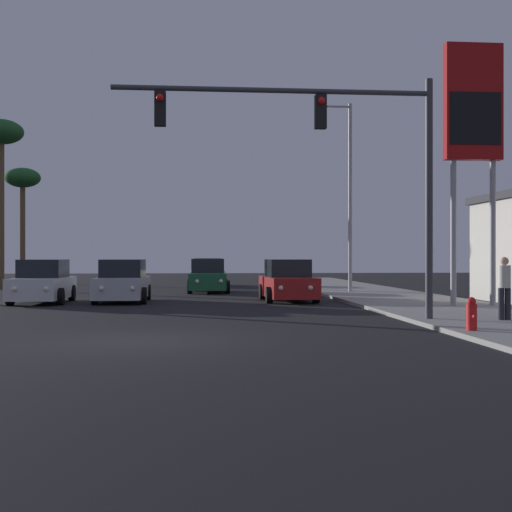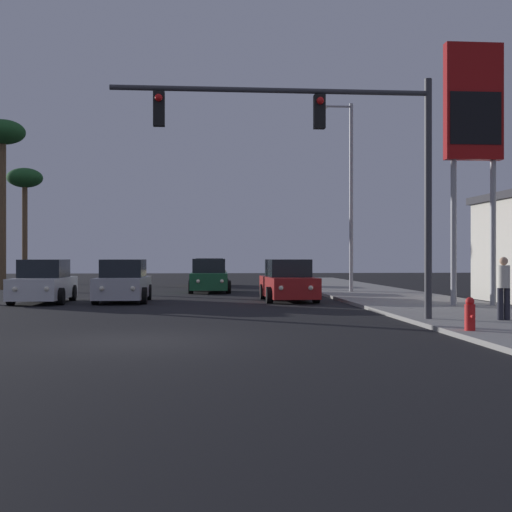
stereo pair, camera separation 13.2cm
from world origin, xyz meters
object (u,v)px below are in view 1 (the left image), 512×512
Objects in this scene: car_white at (43,283)px; palm_tree_mid at (1,142)px; car_tan at (207,273)px; car_green at (208,277)px; street_lamp at (347,187)px; palm_tree_far at (23,183)px; car_silver at (123,283)px; traffic_light_mast at (337,145)px; fire_hydrant at (472,314)px; gas_station_sign at (473,117)px; car_red at (288,282)px; pedestrian_on_sidewalk at (504,285)px.

car_white is 0.47× the size of palm_tree_mid.
car_green is at bearing 87.22° from car_tan.
street_lamp is 1.16× the size of palm_tree_far.
car_silver is 12.33m from traffic_light_mast.
car_green is 20.74m from fire_hydrant.
gas_station_sign is at bearing 161.34° from car_silver.
car_green is 1.00× the size of car_white.
car_silver is 15.61m from fire_hydrant.
palm_tree_mid is (-7.51, 10.96, 7.21)m from car_silver.
car_red is at bearing 141.13° from gas_station_sign.
palm_tree_mid is (-11.04, 3.68, 7.21)m from car_green.
street_lamp reaches higher than palm_tree_far.
car_red is at bearing -37.98° from palm_tree_mid.
palm_tree_mid reaches higher than car_silver.
car_white is at bearing 64.13° from car_tan.
traffic_light_mast reaches higher than car_red.
fire_hydrant is (12.11, -12.50, -0.27)m from car_white.
street_lamp is at bearing 93.12° from pedestrian_on_sidewalk.
traffic_light_mast is at bearing -103.57° from street_lamp.
street_lamp is at bearing -150.96° from car_silver.
palm_tree_far reaches higher than car_white.
car_tan is at bearing 96.86° from traffic_light_mast.
palm_tree_mid is (-14.10, 20.57, 3.17)m from traffic_light_mast.
gas_station_sign is (15.40, -4.51, 5.86)m from car_white.
car_tan is 15.01m from palm_tree_far.
car_white is at bearing 163.69° from gas_station_sign.
palm_tree_mid is at bearing -40.24° from car_red.
palm_tree_far is (-21.05, 25.66, 0.12)m from gas_station_sign.
palm_tree_mid is (-14.08, 10.99, 7.21)m from car_red.
street_lamp is 11.84× the size of fire_hydrant.
car_green is 0.48× the size of gas_station_sign.
traffic_light_mast is at bearing 94.97° from car_tan.
gas_station_sign reaches higher than palm_tree_far.
palm_tree_far reaches higher than pedestrian_on_sidewalk.
gas_station_sign reaches higher than car_red.
palm_tree_mid reaches higher than gas_station_sign.
car_red is 0.56× the size of palm_tree_far.
fire_hydrant is at bearing -51.17° from traffic_light_mast.
palm_tree_mid reaches higher than car_white.
gas_station_sign is at bearing 112.16° from car_tan.
car_red is 5.72× the size of fire_hydrant.
palm_tree_mid is at bearing -16.35° from car_green.
car_tan is 24.94m from traffic_light_mast.
traffic_light_mast is 34.23m from palm_tree_far.
street_lamp is at bearing 76.43° from traffic_light_mast.
street_lamp reaches higher than pedestrian_on_sidewalk.
car_green is at bearing -69.71° from car_red.
car_white is (-9.60, -0.17, 0.00)m from car_red.
car_white is at bearing 144.52° from pedestrian_on_sidewalk.
fire_hydrant is (-3.29, -8.00, -6.13)m from gas_station_sign.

